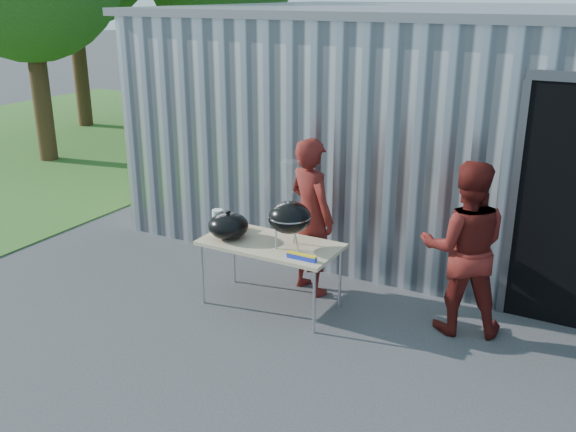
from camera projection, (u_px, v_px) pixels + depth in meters
The scene contains 11 objects.
ground at pixel (259, 333), 6.55m from camera, with size 80.00×80.00×0.00m, color #353538.
building at pixel (472, 118), 9.42m from camera, with size 8.20×6.20×3.10m.
grass_patch at pixel (71, 134), 15.60m from camera, with size 10.00×12.00×0.02m, color #2D591E.
folding_table at pixel (270, 246), 6.90m from camera, with size 1.50×0.75×0.75m.
kettle_grill at pixel (289, 210), 6.61m from camera, with size 0.45×0.45×0.94m.
grill_lid at pixel (228, 226), 6.97m from camera, with size 0.44×0.44×0.32m.
paper_towels at pixel (218, 222), 7.10m from camera, with size 0.12×0.12×0.28m, color white.
white_tub at pixel (236, 225), 7.26m from camera, with size 0.20×0.15×0.10m, color white.
foil_box at pixel (302, 257), 6.44m from camera, with size 0.32×0.06×0.06m.
person_cook at pixel (311, 217), 7.21m from camera, with size 0.66×0.43×1.81m, color #5B1612.
person_bystander at pixel (464, 248), 6.36m from camera, with size 0.87×0.68×1.79m, color #5B1612.
Camera 1 is at (3.05, -4.92, 3.31)m, focal length 40.00 mm.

